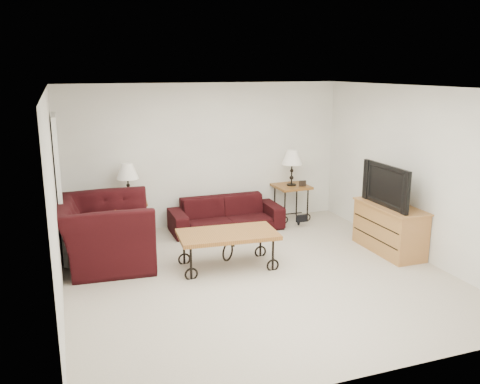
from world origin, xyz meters
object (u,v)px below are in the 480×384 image
at_px(television, 391,185).
at_px(lamp_left, 128,182).
at_px(armchair, 106,232).
at_px(backpack, 299,215).
at_px(side_table_left, 130,219).
at_px(sofa, 226,214).
at_px(side_table_right, 291,202).
at_px(lamp_right, 292,168).
at_px(coffee_table, 228,250).
at_px(tv_stand, 389,228).

bearing_deg(television, lamp_left, -119.27).
bearing_deg(armchair, backpack, -74.48).
xyz_separation_m(armchair, backpack, (3.39, 0.70, -0.28)).
bearing_deg(side_table_left, sofa, -6.35).
height_order(side_table_right, lamp_left, lamp_left).
bearing_deg(lamp_left, side_table_right, -0.00).
distance_m(sofa, backpack, 1.32).
height_order(lamp_left, lamp_right, lamp_right).
height_order(sofa, lamp_left, lamp_left).
relative_size(television, backpack, 2.80).
bearing_deg(armchair, lamp_right, -68.48).
height_order(coffee_table, armchair, armchair).
bearing_deg(backpack, side_table_left, 155.11).
bearing_deg(television, armchair, -102.98).
height_order(lamp_left, television, television).
bearing_deg(coffee_table, side_table_left, 121.74).
distance_m(television, backpack, 1.97).
bearing_deg(tv_stand, coffee_table, 174.88).
height_order(side_table_left, television, television).
bearing_deg(coffee_table, side_table_right, 44.57).
bearing_deg(side_table_right, armchair, -162.38).
height_order(television, backpack, television).
relative_size(side_table_left, coffee_table, 0.45).
bearing_deg(tv_stand, television, 180.00).
bearing_deg(lamp_right, coffee_table, -135.43).
relative_size(side_table_right, television, 0.60).
xyz_separation_m(sofa, coffee_table, (-0.51, -1.62, -0.03)).
distance_m(lamp_left, lamp_right, 2.94).
bearing_deg(lamp_left, side_table_left, 0.00).
distance_m(side_table_right, backpack, 0.41).
xyz_separation_m(lamp_right, television, (0.67, -2.02, 0.06)).
xyz_separation_m(sofa, side_table_right, (1.32, 0.18, 0.04)).
bearing_deg(coffee_table, lamp_left, 121.74).
distance_m(side_table_left, lamp_left, 0.62).
distance_m(lamp_left, tv_stand, 4.20).
height_order(side_table_right, tv_stand, tv_stand).
bearing_deg(sofa, side_table_left, 173.65).
distance_m(side_table_right, lamp_left, 3.00).
relative_size(sofa, coffee_table, 1.41).
height_order(lamp_right, coffee_table, lamp_right).
bearing_deg(television, coffee_table, -95.16).
relative_size(tv_stand, backpack, 3.13).
distance_m(lamp_right, armchair, 3.61).
relative_size(lamp_right, armchair, 0.45).
height_order(armchair, backpack, armchair).
relative_size(coffee_table, armchair, 0.94).
distance_m(side_table_right, television, 2.25).
xyz_separation_m(lamp_left, coffee_table, (1.11, -1.80, -0.68)).
xyz_separation_m(television, backpack, (-0.70, 1.64, -0.85)).
xyz_separation_m(sofa, television, (1.99, -1.84, 0.76)).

